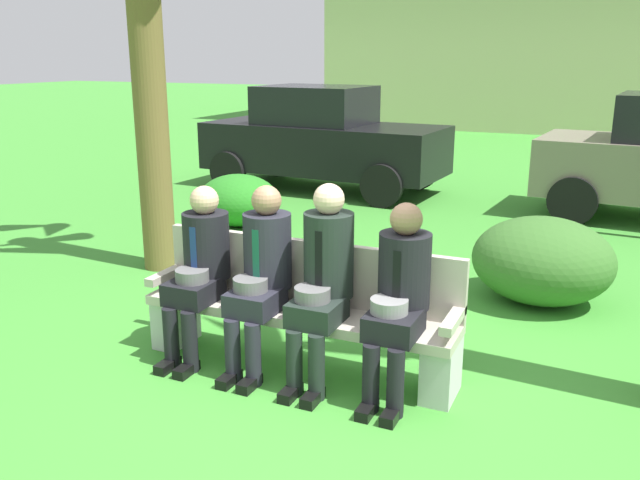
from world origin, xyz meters
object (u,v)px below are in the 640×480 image
seated_man_centerleft (261,270)px  seated_man_centerright (323,275)px  shrub_near_bench (542,260)px  parked_car_near (322,139)px  shrub_mid_lawn (238,200)px  seated_man_leftmost (200,264)px  seated_man_rightmost (399,292)px  park_bench (301,308)px

seated_man_centerleft → seated_man_centerright: (0.47, 0.00, 0.02)m
seated_man_centerleft → shrub_near_bench: 2.76m
shrub_near_bench → parked_car_near: parked_car_near is taller
seated_man_centerleft → shrub_mid_lawn: seated_man_centerleft is taller
seated_man_leftmost → parked_car_near: parked_car_near is taller
seated_man_centerleft → shrub_mid_lawn: bearing=123.1°
seated_man_rightmost → shrub_mid_lawn: size_ratio=1.19×
park_bench → shrub_near_bench: bearing=54.9°
shrub_mid_lawn → parked_car_near: parked_car_near is taller
seated_man_centerright → shrub_mid_lawn: seated_man_centerright is taller
park_bench → seated_man_leftmost: bearing=-169.5°
park_bench → seated_man_centerleft: size_ratio=1.75×
seated_man_centerright → shrub_mid_lawn: (-2.74, 3.48, -0.42)m
park_bench → seated_man_centerright: bearing=-29.1°
park_bench → shrub_near_bench: (1.43, 2.04, -0.04)m
parked_car_near → seated_man_rightmost: bearing=-62.0°
park_bench → parked_car_near: size_ratio=0.57×
seated_man_leftmost → shrub_near_bench: seated_man_leftmost is taller
seated_man_centerleft → shrub_near_bench: size_ratio=1.05×
park_bench → seated_man_rightmost: (0.77, -0.14, 0.28)m
seated_man_rightmost → shrub_mid_lawn: seated_man_rightmost is taller
shrub_mid_lawn → park_bench: bearing=-53.2°
seated_man_leftmost → shrub_mid_lawn: size_ratio=1.18×
seated_man_leftmost → shrub_mid_lawn: seated_man_leftmost is taller
seated_man_centerleft → shrub_mid_lawn: size_ratio=1.22×
park_bench → seated_man_centerright: size_ratio=1.69×
seated_man_leftmost → parked_car_near: bearing=105.9°
seated_man_centerright → shrub_mid_lawn: size_ratio=1.26×
seated_man_centerleft → shrub_near_bench: bearing=52.4°
seated_man_centerleft → park_bench: bearing=29.6°
seated_man_centerright → parked_car_near: parked_car_near is taller
seated_man_leftmost → shrub_mid_lawn: (-1.77, 3.49, -0.37)m
seated_man_centerright → shrub_near_bench: size_ratio=1.09×
park_bench → seated_man_leftmost: 0.80m
park_bench → shrub_mid_lawn: bearing=126.8°
seated_man_leftmost → parked_car_near: (-1.74, 6.12, 0.13)m
parked_car_near → seated_man_leftmost: bearing=-74.1°
park_bench → seated_man_centerright: 0.41m
park_bench → seated_man_centerleft: 0.40m
park_bench → seated_man_centerleft: seated_man_centerleft is taller
park_bench → shrub_near_bench: park_bench is taller
seated_man_rightmost → shrub_near_bench: (0.67, 2.17, -0.32)m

